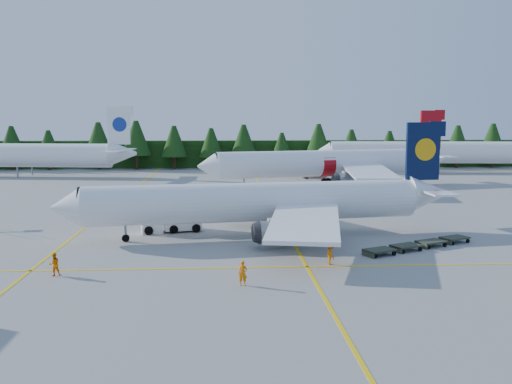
{
  "coord_description": "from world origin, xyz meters",
  "views": [
    {
      "loc": [
        -0.1,
        -46.63,
        10.82
      ],
      "look_at": [
        3.17,
        10.31,
        3.5
      ],
      "focal_mm": 40.0,
      "sensor_mm": 36.0,
      "label": 1
    }
  ],
  "objects": [
    {
      "name": "taxi_stripe_a",
      "position": [
        -14.0,
        20.0,
        0.01
      ],
      "size": [
        0.25,
        120.0,
        0.01
      ],
      "primitive_type": "cube",
      "color": "yellow",
      "rests_on": "ground"
    },
    {
      "name": "taxi_stripe_cross",
      "position": [
        0.0,
        -6.0,
        0.01
      ],
      "size": [
        80.0,
        0.25,
        0.01
      ],
      "primitive_type": "cube",
      "color": "yellow",
      "rests_on": "ground"
    },
    {
      "name": "airliner_far_left",
      "position": [
        -41.13,
        63.69,
        4.09
      ],
      "size": [
        44.77,
        9.87,
        13.05
      ],
      "rotation": [
        0.0,
        0.0,
        -0.13
      ],
      "color": "white",
      "rests_on": "ground"
    },
    {
      "name": "crew_c",
      "position": [
        7.86,
        -5.37,
        0.79
      ],
      "size": [
        0.58,
        0.74,
        1.58
      ],
      "primitive_type": "imported",
      "rotation": [
        0.0,
        0.0,
        1.8
      ],
      "color": "#D96B04",
      "rests_on": "ground"
    },
    {
      "name": "crew_b",
      "position": [
        -11.89,
        -7.32,
        0.81
      ],
      "size": [
        0.99,
        0.93,
        1.61
      ],
      "primitive_type": "imported",
      "rotation": [
        0.0,
        0.0,
        3.7
      ],
      "color": "orange",
      "rests_on": "ground"
    },
    {
      "name": "airliner_red",
      "position": [
        15.51,
        43.67,
        3.68
      ],
      "size": [
        41.41,
        33.67,
        12.25
      ],
      "rotation": [
        0.0,
        0.0,
        0.24
      ],
      "color": "white",
      "rests_on": "ground"
    },
    {
      "name": "crew_a",
      "position": [
        1.11,
        -10.44,
        0.82
      ],
      "size": [
        0.64,
        0.45,
        1.64
      ],
      "primitive_type": "imported",
      "rotation": [
        0.0,
        0.0,
        -0.11
      ],
      "color": "orange",
      "rests_on": "ground"
    },
    {
      "name": "ground",
      "position": [
        0.0,
        0.0,
        0.0
      ],
      "size": [
        320.0,
        320.0,
        0.0
      ],
      "primitive_type": "plane",
      "color": "gray",
      "rests_on": "ground"
    },
    {
      "name": "taxi_stripe_b",
      "position": [
        6.0,
        20.0,
        0.01
      ],
      "size": [
        0.25,
        120.0,
        0.01
      ],
      "primitive_type": "cube",
      "color": "yellow",
      "rests_on": "ground"
    },
    {
      "name": "treeline_hedge",
      "position": [
        0.0,
        82.0,
        3.0
      ],
      "size": [
        220.0,
        4.0,
        6.0
      ],
      "primitive_type": "cube",
      "color": "black",
      "rests_on": "ground"
    },
    {
      "name": "airliner_navy",
      "position": [
        2.1,
        5.05,
        3.16
      ],
      "size": [
        36.04,
        29.47,
        10.51
      ],
      "rotation": [
        0.0,
        0.0,
        0.13
      ],
      "color": "white",
      "rests_on": "ground"
    },
    {
      "name": "airliner_far_right",
      "position": [
        39.76,
        67.93,
        4.11
      ],
      "size": [
        45.02,
        8.04,
        13.09
      ],
      "rotation": [
        0.0,
        0.0,
        -0.09
      ],
      "color": "white",
      "rests_on": "ground"
    },
    {
      "name": "service_truck",
      "position": [
        -5.13,
        7.95,
        1.35
      ],
      "size": [
        5.97,
        3.18,
        2.74
      ],
      "rotation": [
        0.0,
        0.0,
        0.21
      ],
      "color": "white",
      "rests_on": "ground"
    },
    {
      "name": "dolly_train",
      "position": [
        16.24,
        -0.63,
        0.45
      ],
      "size": [
        10.68,
        6.62,
        0.14
      ],
      "rotation": [
        0.0,
        0.0,
        0.43
      ],
      "color": "#353B2A",
      "rests_on": "ground"
    }
  ]
}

